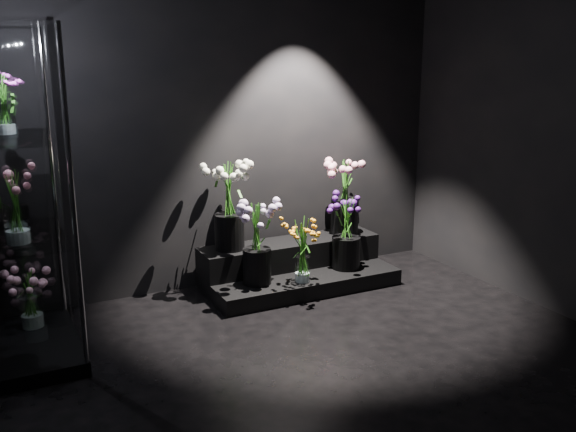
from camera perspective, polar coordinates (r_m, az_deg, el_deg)
floor at (r=4.07m, az=5.49°, el=-14.40°), size 4.00×4.00×0.00m
wall_back at (r=5.39m, az=-5.58°, el=8.39°), size 4.00×0.00×4.00m
display_riser at (r=5.57m, az=0.64°, el=-4.56°), size 1.62×0.72×0.36m
display_case at (r=4.35m, az=-22.91°, el=1.35°), size 0.58×0.96×2.12m
bouquet_orange_bells at (r=5.18m, az=1.30°, el=-3.02°), size 0.29×0.29×0.53m
bouquet_lilac at (r=5.12m, az=-2.81°, el=-1.92°), size 0.49×0.49×0.66m
bouquet_purple at (r=5.51m, az=5.22°, el=-1.16°), size 0.41×0.41×0.64m
bouquet_cream_roses at (r=5.28m, az=-5.29°, el=1.48°), size 0.49×0.49×0.75m
bouquet_pink_roses at (r=5.76m, az=5.10°, el=2.13°), size 0.47×0.47×0.67m
bouquet_case_pink at (r=4.18m, az=-23.10°, el=0.85°), size 0.38×0.38×0.45m
bouquet_case_magenta at (r=4.43m, az=-23.97°, el=9.09°), size 0.23×0.23×0.38m
bouquet_case_base_pink at (r=4.79m, az=-21.94°, el=-6.66°), size 0.31×0.31×0.42m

